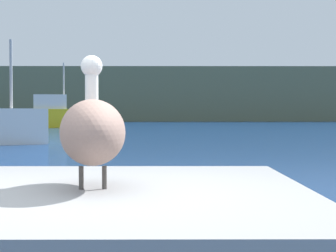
# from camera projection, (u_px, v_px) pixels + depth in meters

# --- Properties ---
(hillside_backdrop) EXTENTS (140.00, 13.37, 6.91)m
(hillside_backdrop) POSITION_uv_depth(u_px,v_px,m) (161.00, 95.00, 75.83)
(hillside_backdrop) COLOR #5B664C
(hillside_backdrop) RESTS_ON ground
(pelican) EXTENTS (0.53, 1.29, 0.86)m
(pelican) POSITION_uv_depth(u_px,v_px,m) (93.00, 130.00, 3.48)
(pelican) COLOR gray
(pelican) RESTS_ON pier_dock
(fishing_boat_yellow) EXTENTS (8.28, 4.01, 5.20)m
(fishing_boat_yellow) POSITION_uv_depth(u_px,v_px,m) (36.00, 115.00, 44.33)
(fishing_boat_yellow) COLOR yellow
(fishing_boat_yellow) RESTS_ON ground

